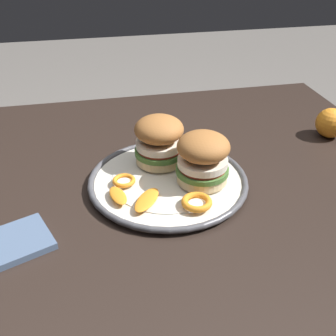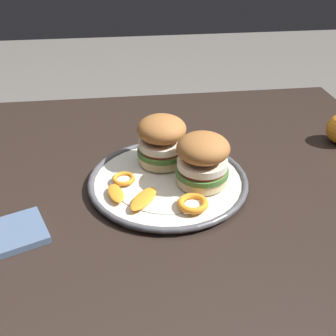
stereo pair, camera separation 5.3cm
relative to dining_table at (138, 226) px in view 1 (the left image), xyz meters
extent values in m
cube|color=black|center=(0.00, 0.00, 0.08)|extent=(1.21, 0.94, 0.03)
cube|color=black|center=(-0.55, -0.41, -0.28)|extent=(0.06, 0.06, 0.69)
cylinder|color=silver|center=(-0.06, 0.00, 0.10)|extent=(0.29, 0.29, 0.01)
torus|color=#4C4C51|center=(-0.06, 0.00, 0.11)|extent=(0.32, 0.32, 0.01)
cylinder|color=silver|center=(-0.06, 0.00, 0.11)|extent=(0.22, 0.22, 0.00)
cylinder|color=beige|center=(-0.06, -0.07, 0.12)|extent=(0.10, 0.10, 0.02)
cylinder|color=#477033|center=(-0.06, -0.07, 0.14)|extent=(0.10, 0.10, 0.01)
cylinder|color=#BC3828|center=(-0.06, -0.07, 0.14)|extent=(0.09, 0.09, 0.01)
cylinder|color=silver|center=(-0.06, -0.07, 0.15)|extent=(0.10, 0.10, 0.01)
ellipsoid|color=#A36633|center=(-0.06, -0.07, 0.19)|extent=(0.14, 0.14, 0.05)
cylinder|color=beige|center=(-0.13, 0.02, 0.12)|extent=(0.10, 0.10, 0.02)
cylinder|color=#477033|center=(-0.13, 0.02, 0.14)|extent=(0.10, 0.10, 0.01)
cylinder|color=#BC3828|center=(-0.13, 0.02, 0.14)|extent=(0.09, 0.09, 0.01)
cylinder|color=silver|center=(-0.13, 0.02, 0.15)|extent=(0.10, 0.10, 0.01)
ellipsoid|color=#A36633|center=(-0.13, 0.02, 0.19)|extent=(0.14, 0.14, 0.05)
torus|color=orange|center=(0.02, 0.00, 0.12)|extent=(0.05, 0.05, 0.01)
cylinder|color=#F4E5C6|center=(0.02, 0.00, 0.11)|extent=(0.03, 0.03, 0.00)
ellipsoid|color=orange|center=(-0.01, 0.07, 0.12)|extent=(0.07, 0.08, 0.01)
ellipsoid|color=orange|center=(0.04, 0.05, 0.12)|extent=(0.04, 0.07, 0.01)
torus|color=orange|center=(-0.10, 0.10, 0.12)|extent=(0.08, 0.08, 0.01)
cylinder|color=#F4E5C6|center=(-0.10, 0.10, 0.11)|extent=(0.03, 0.03, 0.00)
sphere|color=orange|center=(-0.49, -0.12, 0.13)|extent=(0.07, 0.07, 0.07)
cube|color=slate|center=(0.23, 0.12, 0.10)|extent=(0.16, 0.14, 0.01)
camera|label=1|loc=(0.07, 0.66, 0.56)|focal=43.68mm
camera|label=2|loc=(0.02, 0.67, 0.56)|focal=43.68mm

